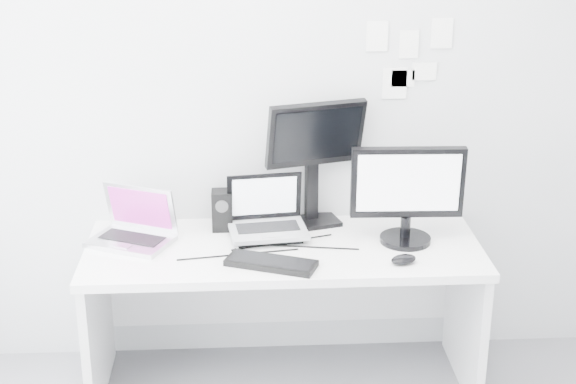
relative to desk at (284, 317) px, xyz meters
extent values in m
plane|color=silver|center=(0.00, 0.35, 0.99)|extent=(3.60, 0.00, 3.60)
cube|color=white|center=(0.00, 0.00, 0.00)|extent=(1.80, 0.70, 0.73)
cube|color=#ACACB1|center=(-0.70, 0.07, 0.50)|extent=(0.44, 0.39, 0.27)
cube|color=black|center=(-0.28, 0.21, 0.46)|extent=(0.10, 0.10, 0.19)
cube|color=#9EA0A4|center=(-0.07, 0.09, 0.51)|extent=(0.38, 0.31, 0.29)
cube|color=black|center=(0.16, 0.26, 0.68)|extent=(0.49, 0.29, 0.63)
cube|color=black|center=(0.56, 0.02, 0.60)|extent=(0.52, 0.25, 0.47)
cube|color=black|center=(-0.06, -0.21, 0.38)|extent=(0.42, 0.27, 0.03)
ellipsoid|color=black|center=(0.51, -0.21, 0.38)|extent=(0.14, 0.11, 0.04)
cube|color=white|center=(0.45, 0.34, 1.26)|extent=(0.10, 0.00, 0.14)
cube|color=white|center=(0.60, 0.34, 1.22)|extent=(0.09, 0.00, 0.13)
cube|color=white|center=(0.75, 0.34, 1.26)|extent=(0.10, 0.00, 0.14)
cube|color=white|center=(0.58, 0.34, 1.05)|extent=(0.11, 0.00, 0.08)
cube|color=white|center=(0.68, 0.34, 1.09)|extent=(0.11, 0.00, 0.08)
cube|color=white|center=(0.54, 0.34, 1.03)|extent=(0.12, 0.00, 0.15)
camera|label=1|loc=(-0.18, -3.56, 1.97)|focal=53.55mm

